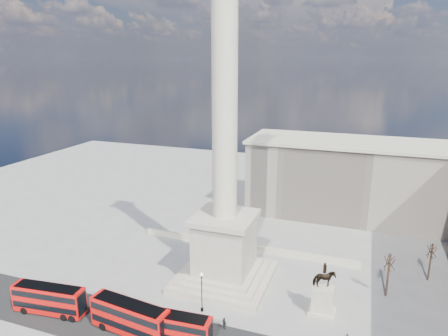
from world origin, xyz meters
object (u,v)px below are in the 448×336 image
at_px(red_bus_b, 130,318).
at_px(equestrian_statue, 323,296).
at_px(red_bus_a, 173,328).
at_px(pedestrian_crossing, 224,323).
at_px(nelsons_column, 225,202).
at_px(red_bus_e, 50,299).
at_px(victorian_lamp, 202,289).

distance_m(red_bus_b, equestrian_statue, 25.33).
xyz_separation_m(red_bus_a, pedestrian_crossing, (4.97, 4.49, -1.24)).
xyz_separation_m(red_bus_a, equestrian_statue, (16.30, 12.17, 0.52)).
distance_m(nelsons_column, red_bus_e, 27.30).
xyz_separation_m(red_bus_e, victorian_lamp, (19.14, 7.34, 1.31)).
xyz_separation_m(red_bus_b, equestrian_statue, (22.06, 12.46, 0.31)).
distance_m(red_bus_a, victorian_lamp, 7.16).
height_order(red_bus_b, victorian_lamp, victorian_lamp).
bearing_deg(equestrian_statue, red_bus_a, -143.26).
height_order(nelsons_column, equestrian_statue, nelsons_column).
height_order(red_bus_e, victorian_lamp, victorian_lamp).
height_order(red_bus_a, pedestrian_crossing, red_bus_a).
bearing_deg(victorian_lamp, red_bus_a, -96.91).
xyz_separation_m(nelsons_column, red_bus_a, (-1.01, -15.63, -10.86)).
distance_m(equestrian_statue, pedestrian_crossing, 13.81).
height_order(nelsons_column, red_bus_e, nelsons_column).
bearing_deg(red_bus_a, red_bus_b, 178.81).
bearing_deg(red_bus_b, equestrian_statue, 36.14).
relative_size(nelsons_column, equestrian_statue, 6.62).
bearing_deg(red_bus_b, red_bus_e, -172.94).
xyz_separation_m(red_bus_e, pedestrian_crossing, (23.27, 4.86, -1.31)).
relative_size(nelsons_column, victorian_lamp, 8.53).
height_order(red_bus_a, equestrian_statue, equestrian_statue).
bearing_deg(red_bus_b, nelsons_column, 73.66).
xyz_separation_m(red_bus_b, victorian_lamp, (6.60, 7.26, 1.17)).
distance_m(red_bus_e, victorian_lamp, 20.55).
xyz_separation_m(red_bus_b, pedestrian_crossing, (10.72, 4.78, -1.45)).
relative_size(red_bus_a, red_bus_e, 0.96).
bearing_deg(red_bus_a, equestrian_statue, 32.72).
relative_size(red_bus_b, equestrian_statue, 1.44).
bearing_deg(equestrian_statue, red_bus_b, -150.54).
relative_size(red_bus_e, victorian_lamp, 1.75).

